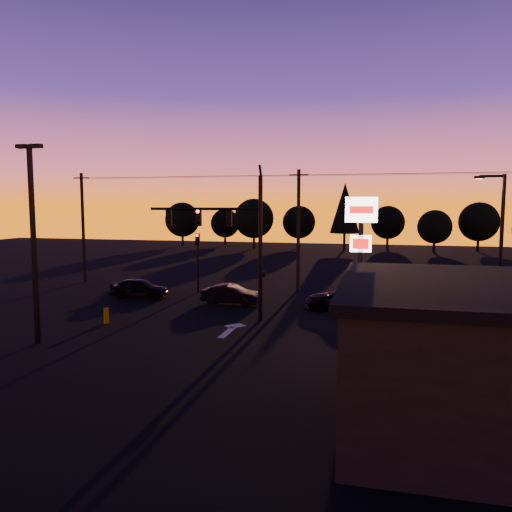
{
  "coord_description": "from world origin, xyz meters",
  "views": [
    {
      "loc": [
        7.86,
        -22.6,
        6.46
      ],
      "look_at": [
        1.0,
        5.0,
        3.5
      ],
      "focal_mm": 35.0,
      "sensor_mm": 36.0,
      "label": 1
    }
  ],
  "objects_px": {
    "secondary_signal": "(198,254)",
    "car_left": "(139,288)",
    "traffic_signal_mast": "(233,232)",
    "streetlight": "(499,244)",
    "car_mid": "(231,294)",
    "suv_parked": "(419,359)",
    "parking_lot_light": "(33,230)",
    "car_right": "(347,298)",
    "bollard": "(106,316)",
    "pylon_sign": "(361,237)"
  },
  "relations": [
    {
      "from": "secondary_signal",
      "to": "suv_parked",
      "type": "distance_m",
      "value": 20.84
    },
    {
      "from": "car_right",
      "to": "car_left",
      "type": "bearing_deg",
      "value": -96.37
    },
    {
      "from": "parking_lot_light",
      "to": "car_mid",
      "type": "distance_m",
      "value": 13.37
    },
    {
      "from": "pylon_sign",
      "to": "streetlight",
      "type": "bearing_deg",
      "value": 30.08
    },
    {
      "from": "car_mid",
      "to": "car_right",
      "type": "height_order",
      "value": "car_right"
    },
    {
      "from": "car_right",
      "to": "suv_parked",
      "type": "bearing_deg",
      "value": 12.71
    },
    {
      "from": "car_left",
      "to": "suv_parked",
      "type": "xyz_separation_m",
      "value": [
        17.65,
        -11.99,
        -0.01
      ]
    },
    {
      "from": "secondary_signal",
      "to": "parking_lot_light",
      "type": "height_order",
      "value": "parking_lot_light"
    },
    {
      "from": "parking_lot_light",
      "to": "car_left",
      "type": "distance_m",
      "value": 12.49
    },
    {
      "from": "parking_lot_light",
      "to": "car_left",
      "type": "height_order",
      "value": "parking_lot_light"
    },
    {
      "from": "secondary_signal",
      "to": "pylon_sign",
      "type": "distance_m",
      "value": 15.75
    },
    {
      "from": "secondary_signal",
      "to": "streetlight",
      "type": "height_order",
      "value": "streetlight"
    },
    {
      "from": "parking_lot_light",
      "to": "suv_parked",
      "type": "height_order",
      "value": "parking_lot_light"
    },
    {
      "from": "secondary_signal",
      "to": "car_left",
      "type": "height_order",
      "value": "secondary_signal"
    },
    {
      "from": "bollard",
      "to": "streetlight",
      "type": "bearing_deg",
      "value": 11.73
    },
    {
      "from": "traffic_signal_mast",
      "to": "streetlight",
      "type": "bearing_deg",
      "value": 6.14
    },
    {
      "from": "car_mid",
      "to": "suv_parked",
      "type": "height_order",
      "value": "suv_parked"
    },
    {
      "from": "traffic_signal_mast",
      "to": "secondary_signal",
      "type": "relative_size",
      "value": 1.97
    },
    {
      "from": "car_left",
      "to": "car_right",
      "type": "height_order",
      "value": "car_right"
    },
    {
      "from": "car_right",
      "to": "secondary_signal",
      "type": "bearing_deg",
      "value": -111.56
    },
    {
      "from": "streetlight",
      "to": "car_left",
      "type": "distance_m",
      "value": 22.67
    },
    {
      "from": "streetlight",
      "to": "bollard",
      "type": "bearing_deg",
      "value": -168.27
    },
    {
      "from": "secondary_signal",
      "to": "streetlight",
      "type": "relative_size",
      "value": 0.54
    },
    {
      "from": "car_mid",
      "to": "car_right",
      "type": "xyz_separation_m",
      "value": [
        7.44,
        -0.01,
        0.11
      ]
    },
    {
      "from": "traffic_signal_mast",
      "to": "suv_parked",
      "type": "distance_m",
      "value": 12.79
    },
    {
      "from": "parking_lot_light",
      "to": "suv_parked",
      "type": "bearing_deg",
      "value": -1.37
    },
    {
      "from": "streetlight",
      "to": "suv_parked",
      "type": "relative_size",
      "value": 1.67
    },
    {
      "from": "secondary_signal",
      "to": "car_mid",
      "type": "relative_size",
      "value": 1.13
    },
    {
      "from": "car_left",
      "to": "pylon_sign",
      "type": "bearing_deg",
      "value": -118.79
    },
    {
      "from": "streetlight",
      "to": "bollard",
      "type": "height_order",
      "value": "streetlight"
    },
    {
      "from": "car_left",
      "to": "streetlight",
      "type": "bearing_deg",
      "value": -101.77
    },
    {
      "from": "parking_lot_light",
      "to": "car_mid",
      "type": "relative_size",
      "value": 2.37
    },
    {
      "from": "bollard",
      "to": "suv_parked",
      "type": "bearing_deg",
      "value": -16.39
    },
    {
      "from": "traffic_signal_mast",
      "to": "parking_lot_light",
      "type": "height_order",
      "value": "parking_lot_light"
    },
    {
      "from": "bollard",
      "to": "car_left",
      "type": "bearing_deg",
      "value": 103.56
    },
    {
      "from": "parking_lot_light",
      "to": "car_right",
      "type": "bearing_deg",
      "value": 38.98
    },
    {
      "from": "car_left",
      "to": "suv_parked",
      "type": "relative_size",
      "value": 0.83
    },
    {
      "from": "suv_parked",
      "to": "bollard",
      "type": "bearing_deg",
      "value": 143.74
    },
    {
      "from": "pylon_sign",
      "to": "suv_parked",
      "type": "xyz_separation_m",
      "value": [
        2.42,
        -4.9,
        -4.25
      ]
    },
    {
      "from": "traffic_signal_mast",
      "to": "pylon_sign",
      "type": "distance_m",
      "value": 7.52
    },
    {
      "from": "streetlight",
      "to": "bollard",
      "type": "relative_size",
      "value": 9.46
    },
    {
      "from": "car_left",
      "to": "suv_parked",
      "type": "bearing_deg",
      "value": -128.03
    },
    {
      "from": "secondary_signal",
      "to": "car_mid",
      "type": "distance_m",
      "value": 5.51
    },
    {
      "from": "pylon_sign",
      "to": "car_mid",
      "type": "height_order",
      "value": "pylon_sign"
    },
    {
      "from": "traffic_signal_mast",
      "to": "streetlight",
      "type": "relative_size",
      "value": 1.07
    },
    {
      "from": "car_mid",
      "to": "suv_parked",
      "type": "bearing_deg",
      "value": -133.99
    },
    {
      "from": "secondary_signal",
      "to": "suv_parked",
      "type": "height_order",
      "value": "secondary_signal"
    },
    {
      "from": "pylon_sign",
      "to": "car_mid",
      "type": "relative_size",
      "value": 1.76
    },
    {
      "from": "bollard",
      "to": "car_left",
      "type": "distance_m",
      "value": 7.54
    },
    {
      "from": "secondary_signal",
      "to": "streetlight",
      "type": "xyz_separation_m",
      "value": [
        18.91,
        -5.99,
        1.56
      ]
    }
  ]
}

